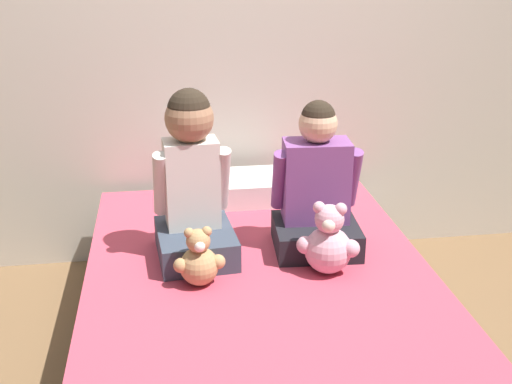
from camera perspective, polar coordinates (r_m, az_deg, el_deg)
The scene contains 8 objects.
ground_plane at distance 2.57m, azimuth 0.74°, elevation -16.24°, with size 14.00×14.00×0.00m, color brown.
wall_behind_bed at distance 3.14m, azimuth -2.45°, elevation 15.73°, with size 8.00×0.06×2.50m.
bed at distance 2.45m, azimuth 0.77°, elevation -12.53°, with size 1.32×2.05×0.41m.
child_on_left at distance 2.46m, azimuth -5.67°, elevation 0.73°, with size 0.32×0.37×0.66m.
child_on_right at distance 2.54m, azimuth 5.38°, elevation 0.17°, with size 0.36×0.32×0.60m.
teddy_bear_held_by_left_child at distance 2.32m, azimuth -5.09°, elevation -6.09°, with size 0.19×0.14×0.22m.
teddy_bear_held_by_right_child at distance 2.40m, azimuth 6.45°, elevation -4.54°, with size 0.23×0.18×0.28m.
pillow_at_headboard at distance 3.07m, azimuth -1.68°, elevation 0.36°, with size 0.47×0.31×0.11m.
Camera 1 is at (-0.32, -2.00, 1.58)m, focal length 45.00 mm.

